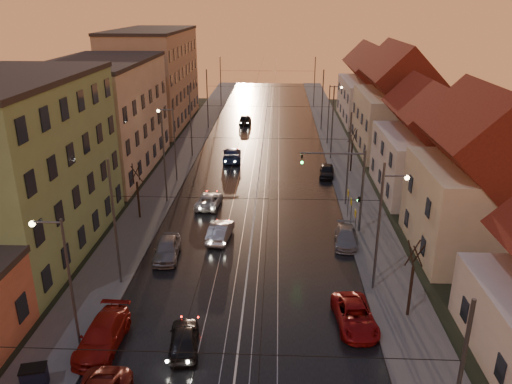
# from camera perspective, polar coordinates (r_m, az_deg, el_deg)

# --- Properties ---
(ground) EXTENTS (160.00, 160.00, 0.00)m
(ground) POSITION_cam_1_polar(r_m,az_deg,el_deg) (27.42, -2.47, -20.67)
(ground) COLOR black
(ground) RESTS_ON ground
(road) EXTENTS (16.00, 120.00, 0.04)m
(road) POSITION_cam_1_polar(r_m,az_deg,el_deg) (63.13, 0.61, 4.17)
(road) COLOR black
(road) RESTS_ON ground
(sidewalk_left) EXTENTS (4.00, 120.00, 0.15)m
(sidewalk_left) POSITION_cam_1_polar(r_m,az_deg,el_deg) (64.22, -8.37, 4.28)
(sidewalk_left) COLOR #4C4C4C
(sidewalk_left) RESTS_ON ground
(sidewalk_right) EXTENTS (4.00, 120.00, 0.15)m
(sidewalk_right) POSITION_cam_1_polar(r_m,az_deg,el_deg) (63.59, 9.67, 4.04)
(sidewalk_right) COLOR #4C4C4C
(sidewalk_right) RESTS_ON ground
(tram_rail_0) EXTENTS (0.06, 120.00, 0.03)m
(tram_rail_0) POSITION_cam_1_polar(r_m,az_deg,el_deg) (63.23, -1.39, 4.22)
(tram_rail_0) COLOR gray
(tram_rail_0) RESTS_ON road
(tram_rail_1) EXTENTS (0.06, 120.00, 0.03)m
(tram_rail_1) POSITION_cam_1_polar(r_m,az_deg,el_deg) (63.15, -0.09, 4.21)
(tram_rail_1) COLOR gray
(tram_rail_1) RESTS_ON road
(tram_rail_2) EXTENTS (0.06, 120.00, 0.03)m
(tram_rail_2) POSITION_cam_1_polar(r_m,az_deg,el_deg) (63.10, 1.31, 4.19)
(tram_rail_2) COLOR gray
(tram_rail_2) RESTS_ON road
(tram_rail_3) EXTENTS (0.06, 120.00, 0.03)m
(tram_rail_3) POSITION_cam_1_polar(r_m,az_deg,el_deg) (63.09, 2.61, 4.17)
(tram_rail_3) COLOR gray
(tram_rail_3) RESTS_ON road
(apartment_left_1) EXTENTS (10.00, 18.00, 13.00)m
(apartment_left_1) POSITION_cam_1_polar(r_m,az_deg,el_deg) (41.26, -25.84, 2.30)
(apartment_left_1) COLOR #6D8C59
(apartment_left_1) RESTS_ON ground
(apartment_left_2) EXTENTS (10.00, 20.00, 12.00)m
(apartment_left_2) POSITION_cam_1_polar(r_m,az_deg,el_deg) (59.09, -16.98, 8.09)
(apartment_left_2) COLOR tan
(apartment_left_2) RESTS_ON ground
(apartment_left_3) EXTENTS (10.00, 24.00, 14.00)m
(apartment_left_3) POSITION_cam_1_polar(r_m,az_deg,el_deg) (81.59, -11.61, 12.60)
(apartment_left_3) COLOR #9D8165
(apartment_left_3) RESTS_ON ground
(house_right_1) EXTENTS (8.67, 10.20, 10.80)m
(house_right_1) POSITION_cam_1_polar(r_m,az_deg,el_deg) (40.52, 24.10, 0.69)
(house_right_1) COLOR beige
(house_right_1) RESTS_ON ground
(house_right_2) EXTENTS (9.18, 12.24, 9.20)m
(house_right_2) POSITION_cam_1_polar(r_m,az_deg,el_deg) (52.47, 19.11, 4.77)
(house_right_2) COLOR silver
(house_right_2) RESTS_ON ground
(house_right_3) EXTENTS (9.18, 14.28, 11.50)m
(house_right_3) POSITION_cam_1_polar(r_m,az_deg,el_deg) (66.34, 15.76, 9.36)
(house_right_3) COLOR beige
(house_right_3) RESTS_ON ground
(house_right_4) EXTENTS (9.18, 16.32, 10.00)m
(house_right_4) POSITION_cam_1_polar(r_m,az_deg,el_deg) (83.83, 13.06, 11.35)
(house_right_4) COLOR silver
(house_right_4) RESTS_ON ground
(catenary_pole_l_1) EXTENTS (0.16, 0.16, 9.00)m
(catenary_pole_l_1) POSITION_cam_1_polar(r_m,az_deg,el_deg) (34.14, -15.83, -3.58)
(catenary_pole_l_1) COLOR #595B60
(catenary_pole_l_1) RESTS_ON ground
(catenary_pole_r_1) EXTENTS (0.16, 0.16, 9.00)m
(catenary_pole_r_1) POSITION_cam_1_polar(r_m,az_deg,el_deg) (33.12, 13.81, -4.16)
(catenary_pole_r_1) COLOR #595B60
(catenary_pole_r_1) RESTS_ON ground
(catenary_pole_l_2) EXTENTS (0.16, 0.16, 9.00)m
(catenary_pole_l_2) POSITION_cam_1_polar(r_m,az_deg,el_deg) (47.68, -10.46, 3.86)
(catenary_pole_l_2) COLOR #595B60
(catenary_pole_l_2) RESTS_ON ground
(catenary_pole_r_2) EXTENTS (0.16, 0.16, 9.00)m
(catenary_pole_r_2) POSITION_cam_1_polar(r_m,az_deg,el_deg) (46.95, 10.51, 3.59)
(catenary_pole_r_2) COLOR #595B60
(catenary_pole_r_2) RESTS_ON ground
(catenary_pole_l_3) EXTENTS (0.16, 0.16, 9.00)m
(catenary_pole_l_3) POSITION_cam_1_polar(r_m,az_deg,el_deg) (61.90, -7.47, 7.94)
(catenary_pole_l_3) COLOR #595B60
(catenary_pole_l_3) RESTS_ON ground
(catenary_pole_r_3) EXTENTS (0.16, 0.16, 9.00)m
(catenary_pole_r_3) POSITION_cam_1_polar(r_m,az_deg,el_deg) (61.34, 8.72, 7.76)
(catenary_pole_r_3) COLOR #595B60
(catenary_pole_r_3) RESTS_ON ground
(catenary_pole_l_4) EXTENTS (0.16, 0.16, 9.00)m
(catenary_pole_l_4) POSITION_cam_1_polar(r_m,az_deg,el_deg) (76.42, -5.58, 10.48)
(catenary_pole_l_4) COLOR #595B60
(catenary_pole_l_4) RESTS_ON ground
(catenary_pole_r_4) EXTENTS (0.16, 0.16, 9.00)m
(catenary_pole_r_4) POSITION_cam_1_polar(r_m,az_deg,el_deg) (75.96, 7.60, 10.33)
(catenary_pole_r_4) COLOR #595B60
(catenary_pole_r_4) RESTS_ON ground
(catenary_pole_l_5) EXTENTS (0.16, 0.16, 9.00)m
(catenary_pole_l_5) POSITION_cam_1_polar(r_m,az_deg,el_deg) (94.04, -4.06, 12.47)
(catenary_pole_l_5) COLOR #595B60
(catenary_pole_l_5) RESTS_ON ground
(catenary_pole_r_5) EXTENTS (0.16, 0.16, 9.00)m
(catenary_pole_r_5) POSITION_cam_1_polar(r_m,az_deg,el_deg) (93.67, 6.70, 12.35)
(catenary_pole_r_5) COLOR #595B60
(catenary_pole_r_5) RESTS_ON ground
(street_lamp_0) EXTENTS (1.75, 0.32, 8.00)m
(street_lamp_0) POSITION_cam_1_polar(r_m,az_deg,el_deg) (28.34, -21.15, -8.64)
(street_lamp_0) COLOR #595B60
(street_lamp_0) RESTS_ON ground
(street_lamp_1) EXTENTS (1.75, 0.32, 8.00)m
(street_lamp_1) POSITION_cam_1_polar(r_m,az_deg,el_deg) (33.96, 14.40, -2.86)
(street_lamp_1) COLOR #595B60
(street_lamp_1) RESTS_ON ground
(street_lamp_2) EXTENTS (1.75, 0.32, 8.00)m
(street_lamp_2) POSITION_cam_1_polar(r_m,az_deg,el_deg) (53.32, -9.63, 6.15)
(street_lamp_2) COLOR #595B60
(street_lamp_2) RESTS_ON ground
(street_lamp_3) EXTENTS (1.75, 0.32, 8.00)m
(street_lamp_3) POSITION_cam_1_polar(r_m,az_deg,el_deg) (68.12, 8.58, 9.40)
(street_lamp_3) COLOR #595B60
(street_lamp_3) RESTS_ON ground
(traffic_light_mast) EXTENTS (5.30, 0.32, 7.20)m
(traffic_light_mast) POSITION_cam_1_polar(r_m,az_deg,el_deg) (41.19, 10.74, 1.26)
(traffic_light_mast) COLOR #595B60
(traffic_light_mast) RESTS_ON ground
(bare_tree_0) EXTENTS (1.09, 1.09, 5.11)m
(bare_tree_0) POSITION_cam_1_polar(r_m,az_deg,el_deg) (45.05, -13.35, -0.09)
(bare_tree_0) COLOR black
(bare_tree_0) RESTS_ON ground
(bare_tree_1) EXTENTS (1.09, 1.09, 5.11)m
(bare_tree_1) POSITION_cam_1_polar(r_m,az_deg,el_deg) (31.81, 17.36, -9.74)
(bare_tree_1) COLOR black
(bare_tree_1) RESTS_ON ground
(bare_tree_2) EXTENTS (1.09, 1.09, 5.11)m
(bare_tree_2) POSITION_cam_1_polar(r_m,az_deg,el_deg) (57.27, 10.90, 4.60)
(bare_tree_2) COLOR black
(bare_tree_2) RESTS_ON ground
(driving_car_0) EXTENTS (2.09, 4.12, 1.34)m
(driving_car_0) POSITION_cam_1_polar(r_m,az_deg,el_deg) (29.18, -8.23, -16.24)
(driving_car_0) COLOR black
(driving_car_0) RESTS_ON ground
(driving_car_1) EXTENTS (2.00, 4.50, 1.44)m
(driving_car_1) POSITION_cam_1_polar(r_m,az_deg,el_deg) (40.84, -4.11, -4.48)
(driving_car_1) COLOR #9C9CA1
(driving_car_1) RESTS_ON ground
(driving_car_2) EXTENTS (2.40, 4.59, 1.23)m
(driving_car_2) POSITION_cam_1_polar(r_m,az_deg,el_deg) (47.42, -5.39, -0.95)
(driving_car_2) COLOR silver
(driving_car_2) RESTS_ON ground
(driving_car_3) EXTENTS (2.53, 5.51, 1.56)m
(driving_car_3) POSITION_cam_1_polar(r_m,az_deg,el_deg) (61.14, -2.75, 4.33)
(driving_car_3) COLOR navy
(driving_car_3) RESTS_ON ground
(driving_car_4) EXTENTS (1.86, 4.48, 1.52)m
(driving_car_4) POSITION_cam_1_polar(r_m,az_deg,el_deg) (80.04, -1.26, 8.31)
(driving_car_4) COLOR black
(driving_car_4) RESTS_ON ground
(parked_left_2) EXTENTS (2.24, 5.19, 1.49)m
(parked_left_2) POSITION_cam_1_polar(r_m,az_deg,el_deg) (30.25, -17.14, -15.39)
(parked_left_2) COLOR maroon
(parked_left_2) RESTS_ON ground
(parked_left_3) EXTENTS (2.05, 4.53, 1.51)m
(parked_left_3) POSITION_cam_1_polar(r_m,az_deg,el_deg) (38.49, -10.13, -6.39)
(parked_left_3) COLOR gray
(parked_left_3) RESTS_ON ground
(parked_right_0) EXTENTS (2.59, 4.94, 1.32)m
(parked_right_0) POSITION_cam_1_polar(r_m,az_deg,el_deg) (31.21, 11.23, -13.72)
(parked_right_0) COLOR maroon
(parked_right_0) RESTS_ON ground
(parked_right_1) EXTENTS (2.13, 4.37, 1.22)m
(parked_right_1) POSITION_cam_1_polar(r_m,az_deg,el_deg) (40.61, 10.23, -5.11)
(parked_right_1) COLOR gray
(parked_right_1) RESTS_ON ground
(parked_right_2) EXTENTS (1.98, 4.03, 1.32)m
(parked_right_2) POSITION_cam_1_polar(r_m,az_deg,el_deg) (55.85, 8.09, 2.39)
(parked_right_2) COLOR black
(parked_right_2) RESTS_ON ground
(dumpster) EXTENTS (1.37, 1.08, 1.10)m
(dumpster) POSITION_cam_1_polar(r_m,az_deg,el_deg) (28.67, -23.99, -18.83)
(dumpster) COLOR black
(dumpster) RESTS_ON sidewalk_left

